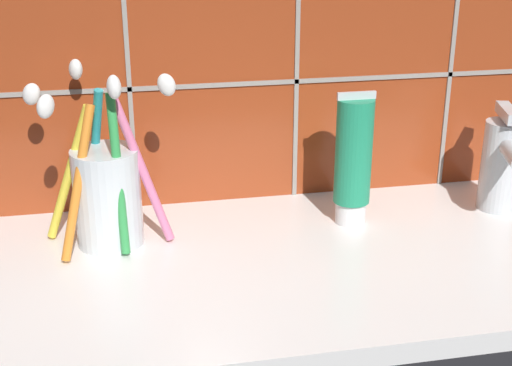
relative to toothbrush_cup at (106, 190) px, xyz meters
The scene contains 5 objects.
sink_counter 22.08cm from the toothbrush_cup, 18.90° to the right, with size 74.43×32.38×2.00cm, color white.
tile_wall_backsplash 25.62cm from the toothbrush_cup, 25.87° to the left, with size 84.43×1.72×41.70cm.
toothbrush_cup is the anchor object (origin of this frame).
toothpaste_tube 25.88cm from the toothbrush_cup, ahead, with size 4.11×3.92×14.62cm.
sink_faucet 43.29cm from the toothbrush_cup, ahead, with size 5.19×11.04×11.85cm.
Camera 1 is at (-17.98, -60.92, 34.67)cm, focal length 50.00 mm.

